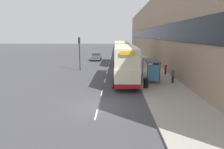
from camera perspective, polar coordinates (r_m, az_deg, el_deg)
ground_plane at (r=16.15m, az=-3.94°, el=-9.13°), size 220.00×220.00×0.00m
pavement at (r=54.09m, az=6.73°, el=5.36°), size 5.00×93.00×0.14m
terrace_facade at (r=54.33m, az=11.18°, el=12.22°), size 3.10×93.00×13.34m
lane_mark_0 at (r=14.72m, az=-4.50°, el=-11.20°), size 0.12×2.00×0.01m
lane_mark_1 at (r=19.75m, az=-2.93°, el=-5.24°), size 0.12×2.00×0.01m
lane_mark_2 at (r=24.91m, az=-2.03°, el=-1.73°), size 0.12×2.00×0.01m
lane_mark_3 at (r=30.15m, az=-1.43°, el=0.57°), size 0.12×2.00×0.01m
lane_mark_4 at (r=35.41m, az=-1.02°, el=2.19°), size 0.12×2.00×0.01m
lane_mark_5 at (r=40.70m, az=-0.71°, el=3.39°), size 0.12×2.00×0.01m
lane_mark_6 at (r=46.01m, az=-0.47°, el=4.32°), size 0.12×2.00×0.01m
lane_mark_7 at (r=51.32m, az=-0.28°, el=5.05°), size 0.12×2.00×0.01m
lane_mark_8 at (r=56.64m, az=-0.13°, el=5.64°), size 0.12×2.00×0.01m
bus_shelter at (r=24.33m, az=11.57°, el=2.22°), size 1.60×4.20×2.48m
double_decker_bus_near at (r=24.17m, az=3.77°, el=3.34°), size 2.85×10.81×4.30m
double_decker_bus_ahead at (r=38.73m, az=2.69°, el=6.37°), size 2.85×10.31×4.30m
car_0 at (r=75.61m, az=2.51°, el=7.74°), size 2.09×4.47×1.82m
car_1 at (r=44.42m, az=-4.50°, el=5.12°), size 2.10×4.03×1.70m
pedestrian_at_shelter at (r=24.06m, az=17.03°, el=-0.22°), size 0.34×0.34×1.73m
pedestrian_1 at (r=25.58m, az=12.73°, el=0.51°), size 0.31×0.31×1.59m
pedestrian_2 at (r=28.73m, az=11.75°, el=1.74°), size 0.32×0.32×1.61m
pedestrian_3 at (r=28.87m, az=15.06°, el=1.60°), size 0.31×0.31×1.58m
litter_bin at (r=21.25m, az=9.70°, el=-2.34°), size 0.55×0.55×1.05m
traffic_light_far_kerb at (r=31.93m, az=-9.29°, el=7.42°), size 0.30×0.32×5.29m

